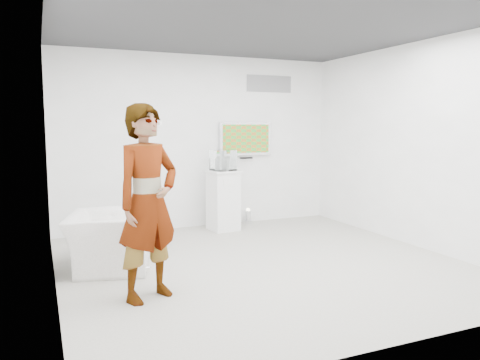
{
  "coord_description": "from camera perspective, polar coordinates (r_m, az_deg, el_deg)",
  "views": [
    {
      "loc": [
        -2.61,
        -5.33,
        1.79
      ],
      "look_at": [
        -0.05,
        0.6,
        1.03
      ],
      "focal_mm": 35.0,
      "sensor_mm": 36.0,
      "label": 1
    }
  ],
  "objects": [
    {
      "name": "tv",
      "position": [
        8.52,
        0.64,
        5.06
      ],
      "size": [
        1.0,
        0.08,
        0.6
      ],
      "primitive_type": "cube",
      "color": "silver",
      "rests_on": "room"
    },
    {
      "name": "wii_remote",
      "position": [
        5.07,
        -10.19,
        6.81
      ],
      "size": [
        0.11,
        0.14,
        0.04
      ],
      "primitive_type": "cube",
      "rotation": [
        0.0,
        0.0,
        0.56
      ],
      "color": "white",
      "rests_on": "person"
    },
    {
      "name": "room",
      "position": [
        5.94,
        2.74,
        3.87
      ],
      "size": [
        5.01,
        5.01,
        3.0
      ],
      "color": "#B3B0A4",
      "rests_on": "ground"
    },
    {
      "name": "logo_decal",
      "position": [
        8.8,
        3.58,
        11.62
      ],
      "size": [
        0.9,
        0.02,
        0.3
      ],
      "primitive_type": "cube",
      "color": "gray",
      "rests_on": "room"
    },
    {
      "name": "armchair",
      "position": [
        6.14,
        -15.75,
        -7.14
      ],
      "size": [
        1.19,
        1.29,
        0.7
      ],
      "primitive_type": "imported",
      "rotation": [
        0.0,
        0.0,
        1.32
      ],
      "color": "white",
      "rests_on": "room"
    },
    {
      "name": "pedestal",
      "position": [
        8.01,
        -2.06,
        -2.48
      ],
      "size": [
        0.55,
        0.55,
        1.03
      ],
      "primitive_type": "cube",
      "rotation": [
        0.0,
        0.0,
        0.11
      ],
      "color": "white",
      "rests_on": "room"
    },
    {
      "name": "console",
      "position": [
        7.94,
        -2.08,
        1.9
      ],
      "size": [
        0.11,
        0.15,
        0.2
      ],
      "primitive_type": "cube",
      "rotation": [
        0.0,
        0.0,
        0.49
      ],
      "color": "white",
      "rests_on": "pedestal"
    },
    {
      "name": "floor_uplight",
      "position": [
        8.6,
        0.99,
        -4.43
      ],
      "size": [
        0.19,
        0.19,
        0.27
      ],
      "primitive_type": "cylinder",
      "rotation": [
        0.0,
        0.0,
        -0.1
      ],
      "color": "white",
      "rests_on": "room"
    },
    {
      "name": "vitrine",
      "position": [
        7.93,
        -2.08,
        2.43
      ],
      "size": [
        0.4,
        0.4,
        0.35
      ],
      "primitive_type": "cube",
      "rotation": [
        0.0,
        0.0,
        0.18
      ],
      "color": "white",
      "rests_on": "pedestal"
    },
    {
      "name": "person",
      "position": [
        4.86,
        -11.16,
        -2.73
      ],
      "size": [
        0.87,
        0.76,
        2.01
      ],
      "primitive_type": "imported",
      "rotation": [
        0.0,
        0.0,
        0.46
      ],
      "color": "white",
      "rests_on": "room"
    }
  ]
}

